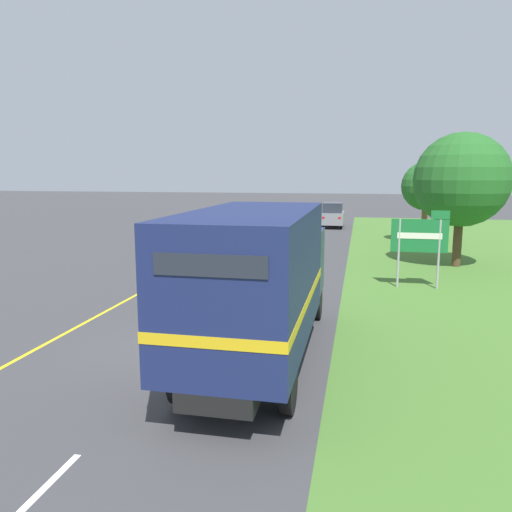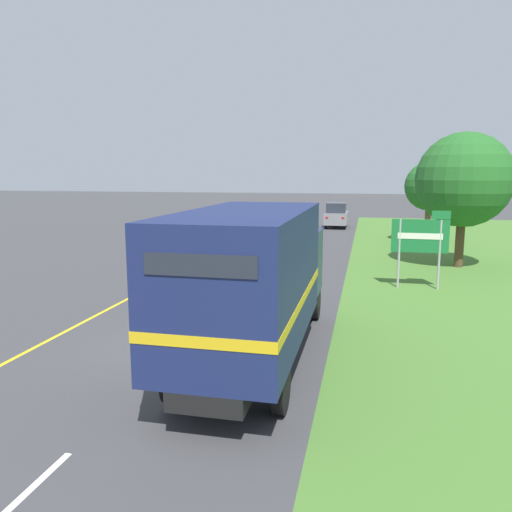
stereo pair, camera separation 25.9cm
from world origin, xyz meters
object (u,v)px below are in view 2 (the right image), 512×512
horse_trailer_truck (255,278)px  roadside_tree_near (464,180)px  highway_sign (421,238)px  lead_car_grey_ahead (336,215)px  roadside_tree_mid (429,186)px  lead_car_white (250,236)px

horse_trailer_truck → roadside_tree_near: bearing=63.8°
horse_trailer_truck → highway_sign: bearing=62.6°
horse_trailer_truck → roadside_tree_near: (6.84, 13.93, 2.08)m
horse_trailer_truck → highway_sign: 9.87m
highway_sign → roadside_tree_near: (2.29, 5.17, 2.14)m
lead_car_grey_ahead → roadside_tree_mid: (6.25, -8.01, 2.58)m
lead_car_white → roadside_tree_near: (10.59, -1.39, 3.08)m
lead_car_grey_ahead → roadside_tree_near: (6.81, -16.40, 3.09)m
lead_car_grey_ahead → lead_car_white: bearing=-104.2°
lead_car_grey_ahead → roadside_tree_mid: bearing=-52.0°
lead_car_grey_ahead → horse_trailer_truck: bearing=-90.1°
roadside_tree_near → roadside_tree_mid: (-0.56, 8.39, -0.51)m
lead_car_grey_ahead → highway_sign: (4.52, -21.57, 0.94)m
highway_sign → roadside_tree_mid: (1.73, 13.56, 1.63)m
lead_car_grey_ahead → roadside_tree_mid: size_ratio=0.75×
horse_trailer_truck → lead_car_white: (-3.75, 15.32, -1.01)m
lead_car_grey_ahead → highway_sign: 22.06m
roadside_tree_near → lead_car_grey_ahead: bearing=112.5°
horse_trailer_truck → roadside_tree_near: 15.66m
lead_car_grey_ahead → roadside_tree_near: roadside_tree_near is taller
horse_trailer_truck → lead_car_grey_ahead: bearing=89.9°
highway_sign → roadside_tree_mid: 13.77m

